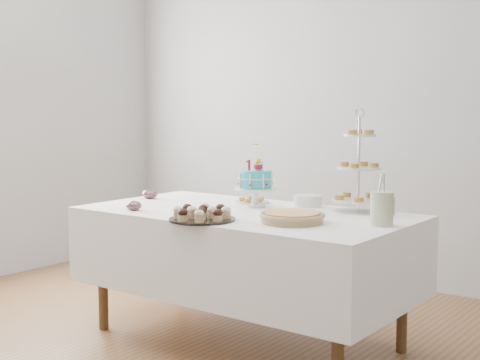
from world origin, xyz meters
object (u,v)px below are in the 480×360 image
Objects in this scene: jam_bowl_b at (150,194)px; utensil_pitcher at (382,207)px; table at (245,250)px; birthday_cake at (255,190)px; plate_stack at (308,201)px; cupcake_tray at (202,213)px; pastry_plate at (252,200)px; pie at (292,217)px; tiered_stand at (359,168)px; jam_bowl_a at (134,206)px.

utensil_pitcher reaches higher than jam_bowl_b.
birthday_cake is at bearing 107.36° from table.
jam_bowl_b is (-1.02, -0.32, -0.00)m from plate_stack.
table is 0.51m from plate_stack.
plate_stack is 0.65× the size of utensil_pitcher.
plate_stack is (0.24, 0.22, -0.07)m from birthday_cake.
cupcake_tray is 3.38× the size of jam_bowl_b.
cupcake_tray is at bearing -88.26° from table.
cupcake_tray is 1.35× the size of utensil_pitcher.
cupcake_tray is (0.07, -0.58, -0.06)m from birthday_cake.
birthday_cake is 1.44× the size of utensil_pitcher.
jam_bowl_b is at bearing -159.76° from pastry_plate.
utensil_pitcher reaches higher than pie.
birthday_cake reaches higher than jam_bowl_b.
tiered_stand is at bearing 6.48° from pastry_plate.
birthday_cake reaches higher than pie.
plate_stack is 0.79× the size of pastry_plate.
table is at bearing -60.20° from pastry_plate.
birthday_cake is 3.63× the size of jam_bowl_b.
jam_bowl_b is (-1.36, -0.32, -0.22)m from tiered_stand.
plate_stack is at bearing 77.90° from cupcake_tray.
table is 5.03× the size of birthday_cake.
pie is (0.43, -0.17, 0.26)m from table.
table is 0.90m from utensil_pitcher.
cupcake_tray is 0.56m from jam_bowl_a.
birthday_cake reaches higher than utensil_pitcher.
birthday_cake is at bearing -159.61° from tiered_stand.
pie is 0.78m from pastry_plate.
jam_bowl_a is 0.52m from jam_bowl_b.
pie is 1.31× the size of utensil_pitcher.
plate_stack is (-0.34, 0.00, -0.22)m from tiered_stand.
table is 20.32× the size of jam_bowl_a.
birthday_cake is 1.10× the size of pie.
plate_stack reaches higher than table.
birthday_cake is 0.58m from cupcake_tray.
pie is 1.58× the size of pastry_plate.
tiered_stand reaches higher than birthday_cake.
jam_bowl_b reaches higher than table.
pastry_plate is 2.31× the size of jam_bowl_a.
pastry_plate is 0.77m from jam_bowl_a.
jam_bowl_a is at bearing -55.50° from jam_bowl_b.
jam_bowl_a is (-1.07, -0.75, -0.22)m from tiered_stand.
jam_bowl_a reaches higher than table.
plate_stack is (0.18, 0.39, 0.26)m from table.
pie is 0.61m from tiered_stand.
pastry_plate is (-0.18, 0.31, 0.24)m from table.
jam_bowl_b reaches higher than jam_bowl_a.
table is at bearing -4.65° from jam_bowl_b.
plate_stack is at bearing 46.09° from jam_bowl_a.
utensil_pitcher is at bearing 15.96° from jam_bowl_a.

